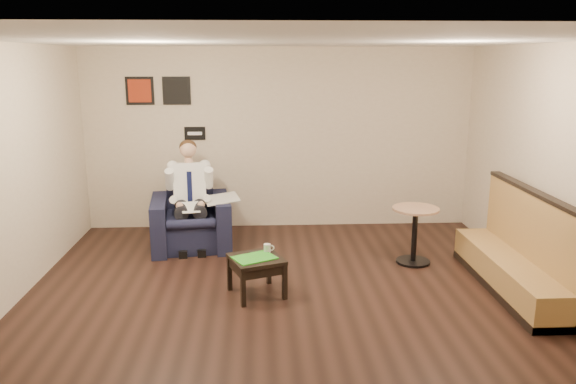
{
  "coord_description": "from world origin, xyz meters",
  "views": [
    {
      "loc": [
        -0.3,
        -5.69,
        2.63
      ],
      "look_at": [
        0.05,
        1.2,
        0.98
      ],
      "focal_mm": 35.0,
      "sensor_mm": 36.0,
      "label": 1
    }
  ],
  "objects_px": {
    "seated_man": "(190,200)",
    "smartphone": "(256,252)",
    "coffee_mug": "(267,248)",
    "cafe_table": "(414,235)",
    "green_folder": "(254,258)",
    "banquette": "(513,242)",
    "side_table": "(257,276)",
    "armchair": "(191,211)"
  },
  "relations": [
    {
      "from": "smartphone",
      "to": "coffee_mug",
      "type": "bearing_deg",
      "value": -7.1
    },
    {
      "from": "armchair",
      "to": "banquette",
      "type": "height_order",
      "value": "banquette"
    },
    {
      "from": "coffee_mug",
      "to": "cafe_table",
      "type": "distance_m",
      "value": 2.08
    },
    {
      "from": "banquette",
      "to": "side_table",
      "type": "bearing_deg",
      "value": -179.87
    },
    {
      "from": "armchair",
      "to": "cafe_table",
      "type": "distance_m",
      "value": 3.11
    },
    {
      "from": "side_table",
      "to": "banquette",
      "type": "bearing_deg",
      "value": 0.13
    },
    {
      "from": "green_folder",
      "to": "smartphone",
      "type": "distance_m",
      "value": 0.2
    },
    {
      "from": "seated_man",
      "to": "banquette",
      "type": "xyz_separation_m",
      "value": [
        3.86,
        -1.6,
        -0.14
      ]
    },
    {
      "from": "side_table",
      "to": "coffee_mug",
      "type": "height_order",
      "value": "coffee_mug"
    },
    {
      "from": "coffee_mug",
      "to": "smartphone",
      "type": "xyz_separation_m",
      "value": [
        -0.14,
        -0.01,
        -0.04
      ]
    },
    {
      "from": "seated_man",
      "to": "coffee_mug",
      "type": "relative_size",
      "value": 15.17
    },
    {
      "from": "armchair",
      "to": "cafe_table",
      "type": "xyz_separation_m",
      "value": [
        2.99,
        -0.82,
        -0.15
      ]
    },
    {
      "from": "smartphone",
      "to": "cafe_table",
      "type": "distance_m",
      "value": 2.2
    },
    {
      "from": "armchair",
      "to": "coffee_mug",
      "type": "distance_m",
      "value": 1.89
    },
    {
      "from": "seated_man",
      "to": "smartphone",
      "type": "relative_size",
      "value": 10.29
    },
    {
      "from": "seated_man",
      "to": "green_folder",
      "type": "relative_size",
      "value": 3.2
    },
    {
      "from": "side_table",
      "to": "cafe_table",
      "type": "distance_m",
      "value": 2.26
    },
    {
      "from": "green_folder",
      "to": "armchair",
      "type": "bearing_deg",
      "value": 117.35
    },
    {
      "from": "seated_man",
      "to": "smartphone",
      "type": "distance_m",
      "value": 1.72
    },
    {
      "from": "seated_man",
      "to": "armchair",
      "type": "bearing_deg",
      "value": 90.0
    },
    {
      "from": "armchair",
      "to": "banquette",
      "type": "distance_m",
      "value": 4.25
    },
    {
      "from": "green_folder",
      "to": "banquette",
      "type": "xyz_separation_m",
      "value": [
        2.97,
        0.04,
        0.12
      ]
    },
    {
      "from": "side_table",
      "to": "cafe_table",
      "type": "relative_size",
      "value": 0.73
    },
    {
      "from": "seated_man",
      "to": "side_table",
      "type": "xyz_separation_m",
      "value": [
        0.92,
        -1.61,
        -0.49
      ]
    },
    {
      "from": "side_table",
      "to": "green_folder",
      "type": "distance_m",
      "value": 0.23
    },
    {
      "from": "green_folder",
      "to": "banquette",
      "type": "height_order",
      "value": "banquette"
    },
    {
      "from": "banquette",
      "to": "smartphone",
      "type": "bearing_deg",
      "value": 176.9
    },
    {
      "from": "side_table",
      "to": "green_folder",
      "type": "xyz_separation_m",
      "value": [
        -0.02,
        -0.03,
        0.23
      ]
    },
    {
      "from": "banquette",
      "to": "cafe_table",
      "type": "height_order",
      "value": "banquette"
    },
    {
      "from": "armchair",
      "to": "seated_man",
      "type": "distance_m",
      "value": 0.24
    },
    {
      "from": "green_folder",
      "to": "smartphone",
      "type": "xyz_separation_m",
      "value": [
        0.01,
        0.2,
        -0.0
      ]
    },
    {
      "from": "seated_man",
      "to": "cafe_table",
      "type": "xyz_separation_m",
      "value": [
        2.98,
        -0.68,
        -0.34
      ]
    },
    {
      "from": "side_table",
      "to": "seated_man",
      "type": "bearing_deg",
      "value": 119.79
    },
    {
      "from": "coffee_mug",
      "to": "side_table",
      "type": "bearing_deg",
      "value": -125.9
    },
    {
      "from": "coffee_mug",
      "to": "seated_man",
      "type": "bearing_deg",
      "value": 126.15
    },
    {
      "from": "coffee_mug",
      "to": "armchair",
      "type": "bearing_deg",
      "value": 124.15
    },
    {
      "from": "armchair",
      "to": "smartphone",
      "type": "xyz_separation_m",
      "value": [
        0.93,
        -1.57,
        -0.07
      ]
    },
    {
      "from": "seated_man",
      "to": "coffee_mug",
      "type": "bearing_deg",
      "value": -61.18
    },
    {
      "from": "seated_man",
      "to": "coffee_mug",
      "type": "height_order",
      "value": "seated_man"
    },
    {
      "from": "seated_man",
      "to": "coffee_mug",
      "type": "xyz_separation_m",
      "value": [
        1.05,
        -1.43,
        -0.22
      ]
    },
    {
      "from": "seated_man",
      "to": "coffee_mug",
      "type": "distance_m",
      "value": 1.79
    },
    {
      "from": "green_folder",
      "to": "smartphone",
      "type": "bearing_deg",
      "value": 86.45
    }
  ]
}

